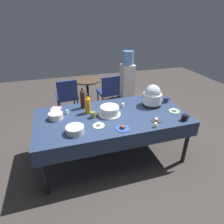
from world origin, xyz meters
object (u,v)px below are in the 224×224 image
Objects in this scene: soda_bottle_orange_juice at (88,104)px; round_cafe_table at (88,89)px; dessert_plate_cream at (99,125)px; cupcake_rose at (123,105)px; soda_bottle_cola at (83,99)px; ceramic_snack_bowl at (56,116)px; coffee_mug_olive at (93,115)px; dessert_plate_cobalt at (123,128)px; coffee_mug_navy at (166,100)px; maroon_chair_left at (67,95)px; potluck_table at (112,119)px; coffee_mug_black at (185,118)px; dessert_plate_charcoal at (156,120)px; dessert_plate_sage at (174,111)px; cupcake_berry at (67,112)px; water_cooler at (127,77)px; frosted_layer_cake at (110,111)px; slow_cooker at (152,96)px; maroon_chair_right at (109,90)px; cupcake_vanilla at (155,125)px; glass_salad_bowl at (75,130)px.

soda_bottle_orange_juice is 1.71m from round_cafe_table.
cupcake_rose reaches higher than dessert_plate_cream.
dessert_plate_cream is 0.62m from soda_bottle_cola.
ceramic_snack_bowl is 0.52m from coffee_mug_olive.
dessert_plate_cobalt is 0.67m from soda_bottle_orange_juice.
maroon_chair_left is (-1.53, 1.43, -0.30)m from coffee_mug_navy.
potluck_table is 1.03m from coffee_mug_black.
round_cafe_table is at bearing 91.58° from potluck_table.
dessert_plate_charcoal is 0.68m from coffee_mug_navy.
cupcake_berry reaches higher than dessert_plate_sage.
coffee_mug_black is at bearing -93.35° from water_cooler.
maroon_chair_left is (-1.48, 1.76, -0.27)m from dessert_plate_sage.
frosted_layer_cake reaches higher than potluck_table.
ceramic_snack_bowl is 2.91× the size of cupcake_berry.
slow_cooker is 1.35m from cupcake_berry.
soda_bottle_orange_juice is 2.62× the size of coffee_mug_navy.
maroon_chair_right is (0.66, 1.82, -0.27)m from dessert_plate_cream.
water_cooler is (1.70, 1.92, -0.19)m from cupcake_berry.
slow_cooker is 2.21× the size of dessert_plate_cream.
ceramic_snack_bowl is 0.65× the size of soda_bottle_orange_juice.
coffee_mug_black reaches higher than cupcake_vanilla.
maroon_chair_right reaches higher than cupcake_vanilla.
soda_bottle_cola is at bearing 25.18° from cupcake_berry.
round_cafe_table is (-0.02, 1.79, -0.32)m from frosted_layer_cake.
dessert_plate_cobalt is at bearing -173.99° from dessert_plate_charcoal.
dessert_plate_charcoal is 0.49× the size of soda_bottle_orange_juice.
potluck_table is 9.61× the size of glass_salad_bowl.
maroon_chair_left is at bearing 125.90° from coffee_mug_black.
soda_bottle_cola reaches higher than soda_bottle_orange_juice.
slow_cooker is 0.49m from cupcake_rose.
dessert_plate_cobalt is 0.86m from soda_bottle_cola.
dessert_plate_cobalt is at bearing -142.43° from slow_cooker.
slow_cooker is 3.02× the size of coffee_mug_navy.
water_cooler is at bearing 16.78° from round_cafe_table.
soda_bottle_orange_juice reaches higher than dessert_plate_charcoal.
coffee_mug_navy is at bearing 6.52° from slow_cooker.
water_cooler is at bearing 63.48° from potluck_table.
potluck_table is at bearing 93.39° from dessert_plate_cobalt.
coffee_mug_navy is at bearing 48.33° from dessert_plate_charcoal.
coffee_mug_black is 2.11m from maroon_chair_right.
water_cooler reaches higher than frosted_layer_cake.
cupcake_vanilla is (-0.09, -0.14, 0.02)m from dessert_plate_charcoal.
round_cafe_table is at bearing 69.86° from cupcake_berry.
maroon_chair_left is (0.25, 1.46, -0.30)m from ceramic_snack_bowl.
dessert_plate_charcoal is 1.28× the size of coffee_mug_navy.
soda_bottle_orange_juice is at bearing 177.87° from slow_cooker.
cupcake_rose is 0.87m from cupcake_berry.
cupcake_vanilla is 1.29m from cupcake_berry.
water_cooler is (0.53, 2.49, -0.17)m from dessert_plate_charcoal.
soda_bottle_orange_juice is (-1.03, 0.04, -0.02)m from slow_cooker.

